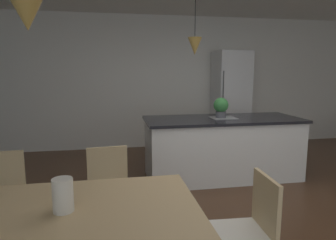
# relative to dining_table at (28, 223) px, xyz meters

# --- Properties ---
(ground_plane) EXTENTS (10.00, 8.40, 0.04)m
(ground_plane) POSITION_rel_dining_table_xyz_m (1.81, 1.14, -0.70)
(ground_plane) COLOR #4C301E
(wall_back_kitchen) EXTENTS (10.00, 0.12, 2.70)m
(wall_back_kitchen) POSITION_rel_dining_table_xyz_m (1.81, 4.40, 0.67)
(wall_back_kitchen) COLOR white
(wall_back_kitchen) RESTS_ON ground_plane
(dining_table) EXTENTS (2.09, 1.02, 0.73)m
(dining_table) POSITION_rel_dining_table_xyz_m (0.00, 0.00, 0.00)
(dining_table) COLOR tan
(dining_table) RESTS_ON ground_plane
(chair_kitchen_end) EXTENTS (0.42, 0.42, 0.87)m
(chair_kitchen_end) POSITION_rel_dining_table_xyz_m (1.42, -0.00, -0.20)
(chair_kitchen_end) COLOR tan
(chair_kitchen_end) RESTS_ON ground_plane
(chair_far_left) EXTENTS (0.42, 0.42, 0.87)m
(chair_far_left) POSITION_rel_dining_table_xyz_m (-0.47, 0.88, -0.20)
(chair_far_left) COLOR tan
(chair_far_left) RESTS_ON ground_plane
(chair_far_right) EXTENTS (0.44, 0.44, 0.87)m
(chair_far_right) POSITION_rel_dining_table_xyz_m (0.47, 0.88, -0.20)
(chair_far_right) COLOR tan
(chair_far_right) RESTS_ON ground_plane
(kitchen_island) EXTENTS (2.29, 0.93, 0.91)m
(kitchen_island) POSITION_rel_dining_table_xyz_m (2.11, 2.31, -0.21)
(kitchen_island) COLOR white
(kitchen_island) RESTS_ON ground_plane
(refrigerator) EXTENTS (0.66, 0.67, 1.99)m
(refrigerator) POSITION_rel_dining_table_xyz_m (2.91, 4.00, 0.32)
(refrigerator) COLOR silver
(refrigerator) RESTS_ON ground_plane
(pendant_over_table) EXTENTS (0.24, 0.24, 0.90)m
(pendant_over_table) POSITION_rel_dining_table_xyz_m (0.07, 0.05, 1.25)
(pendant_over_table) COLOR black
(pendant_over_island_main) EXTENTS (0.20, 0.20, 0.89)m
(pendant_over_island_main) POSITION_rel_dining_table_xyz_m (1.66, 2.31, 1.25)
(pendant_over_island_main) COLOR black
(potted_plant_on_island) EXTENTS (0.22, 0.22, 0.30)m
(potted_plant_on_island) POSITION_rel_dining_table_xyz_m (2.07, 2.31, 0.39)
(potted_plant_on_island) COLOR #4C4C51
(potted_plant_on_island) RESTS_ON kitchen_island
(vase_on_dining_table) EXTENTS (0.12, 0.12, 0.21)m
(vase_on_dining_table) POSITION_rel_dining_table_xyz_m (0.21, -0.01, 0.16)
(vase_on_dining_table) COLOR silver
(vase_on_dining_table) RESTS_ON dining_table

